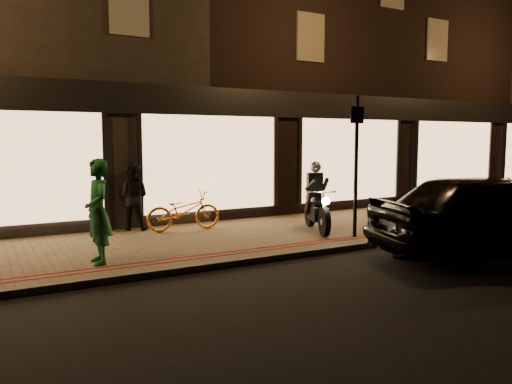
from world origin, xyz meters
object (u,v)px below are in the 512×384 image
at_px(sign_post, 356,159).
at_px(person_green, 98,211).
at_px(parked_car, 496,215).
at_px(motorcycle, 317,204).
at_px(bicycle_gold, 184,211).

bearing_deg(sign_post, person_green, 176.68).
bearing_deg(parked_car, sign_post, 45.04).
relative_size(motorcycle, bicycle_gold, 1.07).
distance_m(motorcycle, person_green, 5.06).
distance_m(bicycle_gold, person_green, 3.25).
bearing_deg(parked_car, bicycle_gold, 56.47).
xyz_separation_m(sign_post, bicycle_gold, (-2.95, 2.49, -1.22)).
relative_size(sign_post, parked_car, 0.63).
distance_m(person_green, parked_car, 7.21).
height_order(bicycle_gold, person_green, person_green).
bearing_deg(bicycle_gold, sign_post, -127.07).
distance_m(motorcycle, parked_car, 3.75).
xyz_separation_m(motorcycle, bicycle_gold, (-2.65, 1.51, -0.16)).
bearing_deg(person_green, parked_car, 65.77).
relative_size(motorcycle, person_green, 1.04).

